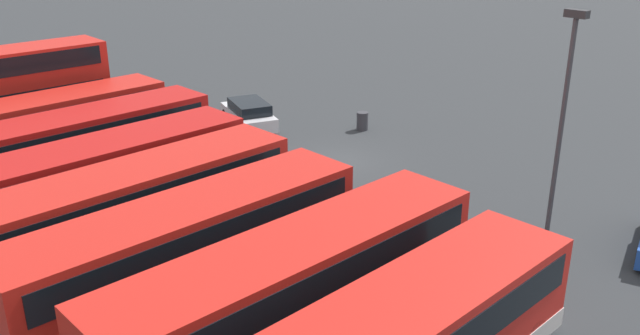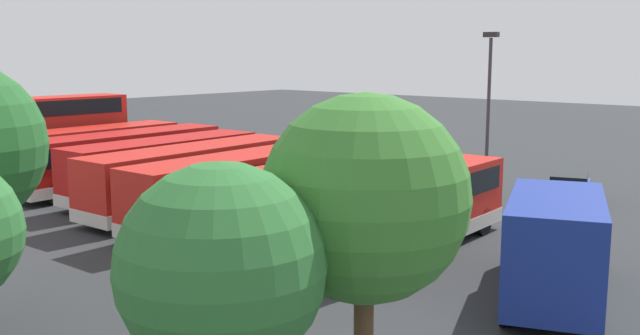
{
  "view_description": "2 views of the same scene",
  "coord_description": "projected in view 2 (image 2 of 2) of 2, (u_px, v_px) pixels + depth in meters",
  "views": [
    {
      "loc": [
        -20.88,
        19.6,
        10.98
      ],
      "look_at": [
        -2.48,
        3.03,
        1.27
      ],
      "focal_mm": 37.68,
      "sensor_mm": 36.0,
      "label": 1
    },
    {
      "loc": [
        -26.58,
        30.64,
        7.13
      ],
      "look_at": [
        -2.26,
        2.41,
        1.07
      ],
      "focal_mm": 39.62,
      "sensor_mm": 36.0,
      "label": 2
    }
  ],
  "objects": [
    {
      "name": "bus_single_deck_seventh",
      "position": [
        82.0,
        153.0,
        39.4
      ],
      "size": [
        2.97,
        11.86,
        2.95
      ],
      "color": "red",
      "rests_on": "ground"
    },
    {
      "name": "bus_single_deck_near_end",
      "position": [
        407.0,
        208.0,
        25.41
      ],
      "size": [
        3.0,
        10.72,
        2.95
      ],
      "color": "red",
      "rests_on": "ground"
    },
    {
      "name": "bus_double_decker_far_end",
      "position": [
        36.0,
        134.0,
        41.31
      ],
      "size": [
        2.65,
        10.91,
        4.55
      ],
      "color": "red",
      "rests_on": "ground"
    },
    {
      "name": "car_small_green",
      "position": [
        569.0,
        188.0,
        34.01
      ],
      "size": [
        3.07,
        4.63,
        1.43
      ],
      "color": "#1E479E",
      "rests_on": "ground"
    },
    {
      "name": "bus_single_deck_fifth",
      "position": [
        163.0,
        166.0,
        34.63
      ],
      "size": [
        2.9,
        10.49,
        2.95
      ],
      "color": "#B71411",
      "rests_on": "ground"
    },
    {
      "name": "tree_leftmost",
      "position": [
        221.0,
        269.0,
        10.82
      ],
      "size": [
        3.29,
        3.29,
        5.53
      ],
      "color": "#4C3823",
      "rests_on": "ground"
    },
    {
      "name": "lamp_post_tall",
      "position": [
        488.0,
        105.0,
        33.08
      ],
      "size": [
        0.7,
        0.3,
        8.09
      ],
      "color": "#38383D",
      "rests_on": "ground"
    },
    {
      "name": "box_truck_blue",
      "position": [
        555.0,
        242.0,
        20.44
      ],
      "size": [
        5.08,
        7.89,
        3.2
      ],
      "color": "navy",
      "rests_on": "ground"
    },
    {
      "name": "tree_midleft",
      "position": [
        365.0,
        200.0,
        12.32
      ],
      "size": [
        3.7,
        3.7,
        6.48
      ],
      "color": "#4C3823",
      "rests_on": "ground"
    },
    {
      "name": "ground_plane",
      "position": [
        317.0,
        176.0,
        41.18
      ],
      "size": [
        140.0,
        140.0,
        0.0
      ],
      "primitive_type": "plane",
      "color": "#2D3033"
    },
    {
      "name": "bus_single_deck_second",
      "position": [
        329.0,
        194.0,
        27.82
      ],
      "size": [
        2.86,
        11.79,
        2.95
      ],
      "color": "red",
      "rests_on": "ground"
    },
    {
      "name": "waste_bin_yellow",
      "position": [
        333.0,
        156.0,
        46.01
      ],
      "size": [
        0.6,
        0.6,
        0.95
      ],
      "primitive_type": "cylinder",
      "color": "#333338",
      "rests_on": "ground"
    },
    {
      "name": "car_hatchback_silver",
      "position": [
        241.0,
        153.0,
        45.71
      ],
      "size": [
        4.65,
        3.05,
        1.43
      ],
      "color": "silver",
      "rests_on": "ground"
    },
    {
      "name": "bus_single_deck_sixth",
      "position": [
        121.0,
        158.0,
        37.37
      ],
      "size": [
        2.93,
        11.85,
        2.95
      ],
      "color": "#B71411",
      "rests_on": "ground"
    },
    {
      "name": "bus_single_deck_third",
      "position": [
        244.0,
        186.0,
        29.59
      ],
      "size": [
        2.89,
        11.4,
        2.95
      ],
      "color": "red",
      "rests_on": "ground"
    },
    {
      "name": "bus_single_deck_fourth",
      "position": [
        194.0,
        175.0,
        32.08
      ],
      "size": [
        3.04,
        11.32,
        2.95
      ],
      "color": "red",
      "rests_on": "ground"
    }
  ]
}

